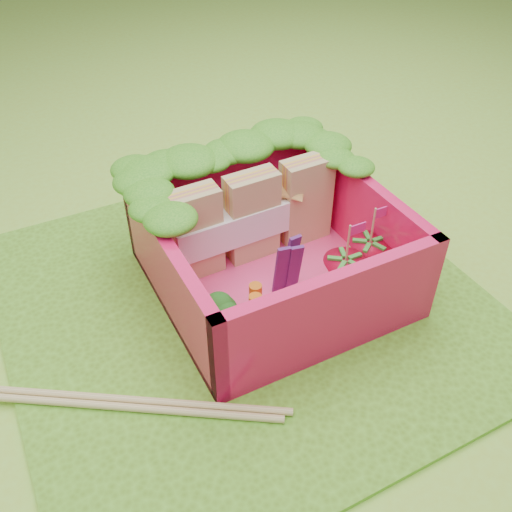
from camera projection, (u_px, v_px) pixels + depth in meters
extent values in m
plane|color=#9ECC39|center=(244.00, 303.00, 3.31)|extent=(14.00, 14.00, 0.00)
cube|color=#599521|center=(244.00, 301.00, 3.30)|extent=(2.60, 2.60, 0.03)
cube|color=#FF4182|center=(272.00, 280.00, 3.39)|extent=(1.30, 1.30, 0.05)
cube|color=#F01451|center=(227.00, 194.00, 3.65)|extent=(1.30, 0.07, 0.55)
cube|color=#F01451|center=(332.00, 316.00, 2.81)|extent=(1.30, 0.07, 0.55)
cube|color=#F01451|center=(171.00, 281.00, 3.01)|extent=(0.07, 1.30, 0.55)
cube|color=#F01451|center=(362.00, 218.00, 3.45)|extent=(0.07, 1.30, 0.55)
ellipsoid|color=#1F7C16|center=(148.00, 170.00, 3.24)|extent=(0.30, 0.30, 0.11)
ellipsoid|color=#1F7C16|center=(168.00, 165.00, 3.28)|extent=(0.30, 0.30, 0.11)
ellipsoid|color=#1F7C16|center=(188.00, 160.00, 3.32)|extent=(0.30, 0.30, 0.11)
ellipsoid|color=#1F7C16|center=(208.00, 155.00, 3.37)|extent=(0.30, 0.30, 0.11)
ellipsoid|color=#1F7C16|center=(227.00, 150.00, 3.41)|extent=(0.30, 0.30, 0.11)
ellipsoid|color=#1F7C16|center=(246.00, 146.00, 3.46)|extent=(0.30, 0.30, 0.11)
ellipsoid|color=#1F7C16|center=(264.00, 141.00, 3.50)|extent=(0.30, 0.30, 0.11)
ellipsoid|color=#1F7C16|center=(282.00, 137.00, 3.54)|extent=(0.30, 0.30, 0.11)
ellipsoid|color=#1F7C16|center=(299.00, 132.00, 3.59)|extent=(0.30, 0.30, 0.11)
ellipsoid|color=#1F7C16|center=(164.00, 218.00, 2.88)|extent=(0.27, 0.27, 0.10)
ellipsoid|color=#1F7C16|center=(154.00, 204.00, 2.97)|extent=(0.27, 0.27, 0.10)
ellipsoid|color=#1F7C16|center=(146.00, 191.00, 3.07)|extent=(0.27, 0.27, 0.10)
ellipsoid|color=#1F7C16|center=(137.00, 179.00, 3.17)|extent=(0.27, 0.27, 0.10)
ellipsoid|color=#1F7C16|center=(130.00, 167.00, 3.26)|extent=(0.27, 0.27, 0.10)
ellipsoid|color=#1F7C16|center=(353.00, 164.00, 3.29)|extent=(0.27, 0.27, 0.10)
ellipsoid|color=#1F7C16|center=(340.00, 153.00, 3.39)|extent=(0.27, 0.27, 0.10)
ellipsoid|color=#1F7C16|center=(327.00, 143.00, 3.48)|extent=(0.27, 0.27, 0.10)
ellipsoid|color=#1F7C16|center=(315.00, 133.00, 3.58)|extent=(0.27, 0.27, 0.10)
ellipsoid|color=#1F7C16|center=(303.00, 124.00, 3.67)|extent=(0.27, 0.27, 0.10)
cube|color=tan|center=(194.00, 233.00, 3.24)|extent=(0.32, 0.16, 0.56)
cube|color=tan|center=(252.00, 216.00, 3.37)|extent=(0.32, 0.16, 0.56)
cube|color=tan|center=(305.00, 200.00, 3.50)|extent=(0.32, 0.16, 0.56)
cube|color=white|center=(252.00, 220.00, 3.39)|extent=(1.01, 0.20, 0.20)
cylinder|color=#63A24E|center=(220.00, 330.00, 2.95)|extent=(0.12, 0.12, 0.15)
ellipsoid|color=#134914|center=(219.00, 312.00, 2.86)|extent=(0.31, 0.31, 0.12)
cylinder|color=orange|center=(255.00, 313.00, 2.97)|extent=(0.07, 0.07, 0.24)
cylinder|color=orange|center=(255.00, 301.00, 3.04)|extent=(0.07, 0.07, 0.23)
cube|color=#541A5E|center=(281.00, 270.00, 3.13)|extent=(0.07, 0.03, 0.38)
cube|color=#541A5E|center=(294.00, 269.00, 3.13)|extent=(0.07, 0.03, 0.38)
cube|color=#541A5E|center=(290.00, 259.00, 3.20)|extent=(0.07, 0.02, 0.38)
cone|color=red|center=(343.00, 278.00, 3.18)|extent=(0.25, 0.25, 0.25)
cylinder|color=tan|center=(348.00, 244.00, 3.02)|extent=(0.01, 0.01, 0.24)
cube|color=#DE2585|center=(357.00, 229.00, 2.99)|extent=(0.10, 0.01, 0.06)
cone|color=red|center=(367.00, 259.00, 3.31)|extent=(0.24, 0.24, 0.24)
cylinder|color=tan|center=(373.00, 226.00, 3.15)|extent=(0.01, 0.01, 0.24)
cube|color=#DE2585|center=(382.00, 212.00, 3.12)|extent=(0.10, 0.01, 0.06)
cube|color=#5AAA35|center=(349.00, 255.00, 3.49)|extent=(0.33, 0.15, 0.05)
cube|color=#5AAA35|center=(372.00, 279.00, 3.32)|extent=(0.31, 0.23, 0.05)
cube|color=#5AAA35|center=(332.00, 304.00, 3.16)|extent=(0.29, 0.26, 0.05)
cube|color=tan|center=(49.00, 401.00, 2.73)|extent=(1.93, 1.25, 0.04)
cube|color=tan|center=(60.00, 394.00, 2.76)|extent=(1.93, 1.25, 0.04)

